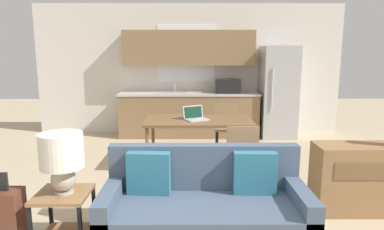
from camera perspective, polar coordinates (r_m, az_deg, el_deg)
wall_back at (r=7.30m, az=-0.52°, el=7.60°), size 6.40×0.07×2.70m
kitchen_counter at (r=7.04m, az=-0.37°, el=3.32°), size 2.84×0.65×2.15m
refrigerator at (r=7.17m, az=14.14°, el=3.73°), size 0.69×0.71×1.84m
dining_table at (r=5.08m, az=1.13°, el=-1.40°), size 1.57×0.86×0.74m
couch at (r=3.24m, az=2.11°, el=-14.83°), size 1.82×0.80×0.84m
side_table at (r=3.33m, az=-20.58°, el=-14.68°), size 0.45×0.45×0.50m
table_lamp at (r=3.16m, az=-20.88°, el=-6.46°), size 0.37×0.37×0.53m
credenza at (r=4.22m, az=27.49°, el=-9.34°), size 1.20×0.41×0.75m
dining_chair_far_right at (r=5.94m, az=5.81°, el=-1.69°), size 0.43×0.43×0.83m
dining_chair_near_right at (r=4.40m, az=8.05°, el=-6.06°), size 0.45×0.45×0.83m
laptop at (r=5.04m, az=0.52°, el=-0.22°), size 0.40×0.37×0.20m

